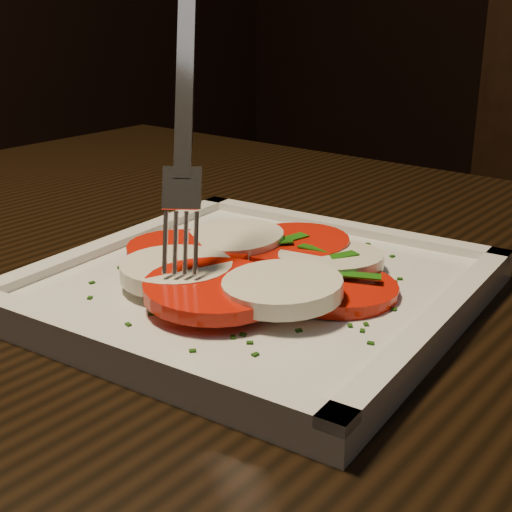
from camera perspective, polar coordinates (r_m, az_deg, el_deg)
name	(u,v)px	position (r m, az deg, el deg)	size (l,w,h in m)	color
table	(328,449)	(0.49, 5.80, -15.08)	(1.21, 0.82, 0.75)	black
plate	(256,289)	(0.45, 0.00, -2.67)	(0.25, 0.25, 0.01)	silver
caprese_salad	(256,265)	(0.45, 0.01, -0.76)	(0.22, 0.20, 0.02)	red
fork	(187,98)	(0.44, -5.53, 12.51)	(0.04, 0.09, 0.19)	white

